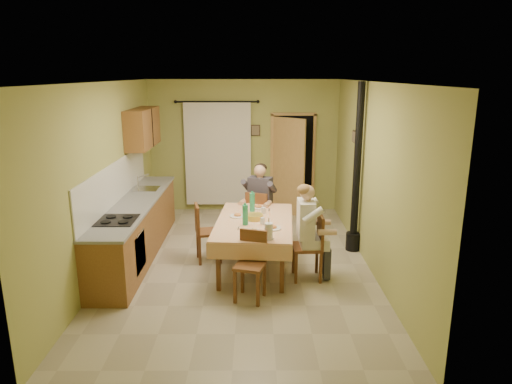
{
  "coord_description": "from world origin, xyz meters",
  "views": [
    {
      "loc": [
        0.23,
        -6.68,
        2.92
      ],
      "look_at": [
        0.25,
        0.1,
        1.15
      ],
      "focal_mm": 32.0,
      "sensor_mm": 36.0,
      "label": 1
    }
  ],
  "objects_px": {
    "man_far": "(260,194)",
    "stove_flue": "(356,192)",
    "chair_left": "(208,243)",
    "chair_near": "(250,279)",
    "dining_table": "(254,244)",
    "chair_right": "(308,259)",
    "chair_far": "(259,227)",
    "man_right": "(308,221)"
  },
  "relations": [
    {
      "from": "man_far",
      "to": "stove_flue",
      "type": "distance_m",
      "value": 1.63
    },
    {
      "from": "chair_left",
      "to": "chair_near",
      "type": "bearing_deg",
      "value": 15.33
    },
    {
      "from": "dining_table",
      "to": "chair_near",
      "type": "relative_size",
      "value": 2.16
    },
    {
      "from": "chair_near",
      "to": "chair_right",
      "type": "relative_size",
      "value": 0.95
    },
    {
      "from": "dining_table",
      "to": "chair_left",
      "type": "bearing_deg",
      "value": 164.55
    },
    {
      "from": "chair_far",
      "to": "stove_flue",
      "type": "relative_size",
      "value": 0.34
    },
    {
      "from": "dining_table",
      "to": "chair_far",
      "type": "relative_size",
      "value": 2.1
    },
    {
      "from": "man_right",
      "to": "man_far",
      "type": "bearing_deg",
      "value": 23.27
    },
    {
      "from": "man_right",
      "to": "chair_left",
      "type": "bearing_deg",
      "value": 65.13
    },
    {
      "from": "chair_far",
      "to": "chair_right",
      "type": "relative_size",
      "value": 0.98
    },
    {
      "from": "man_far",
      "to": "stove_flue",
      "type": "height_order",
      "value": "stove_flue"
    },
    {
      "from": "chair_near",
      "to": "man_right",
      "type": "xyz_separation_m",
      "value": [
        0.82,
        0.64,
        0.59
      ]
    },
    {
      "from": "dining_table",
      "to": "chair_far",
      "type": "height_order",
      "value": "chair_far"
    },
    {
      "from": "man_right",
      "to": "stove_flue",
      "type": "xyz_separation_m",
      "value": [
        0.91,
        1.1,
        0.15
      ]
    },
    {
      "from": "chair_far",
      "to": "man_far",
      "type": "xyz_separation_m",
      "value": [
        0.0,
        0.01,
        0.59
      ]
    },
    {
      "from": "dining_table",
      "to": "man_right",
      "type": "height_order",
      "value": "man_right"
    },
    {
      "from": "chair_far",
      "to": "man_right",
      "type": "xyz_separation_m",
      "value": [
        0.68,
        -1.46,
        0.59
      ]
    },
    {
      "from": "chair_far",
      "to": "stove_flue",
      "type": "bearing_deg",
      "value": 7.39
    },
    {
      "from": "dining_table",
      "to": "chair_far",
      "type": "xyz_separation_m",
      "value": [
        0.09,
        1.07,
        -0.09
      ]
    },
    {
      "from": "man_far",
      "to": "stove_flue",
      "type": "xyz_separation_m",
      "value": [
        1.58,
        -0.37,
        0.15
      ]
    },
    {
      "from": "man_far",
      "to": "chair_near",
      "type": "bearing_deg",
      "value": -73.92
    },
    {
      "from": "chair_far",
      "to": "stove_flue",
      "type": "height_order",
      "value": "stove_flue"
    },
    {
      "from": "stove_flue",
      "to": "dining_table",
      "type": "bearing_deg",
      "value": -156.94
    },
    {
      "from": "man_right",
      "to": "stove_flue",
      "type": "height_order",
      "value": "stove_flue"
    },
    {
      "from": "dining_table",
      "to": "man_far",
      "type": "xyz_separation_m",
      "value": [
        0.09,
        1.08,
        0.5
      ]
    },
    {
      "from": "man_far",
      "to": "man_right",
      "type": "distance_m",
      "value": 1.62
    },
    {
      "from": "chair_near",
      "to": "man_right",
      "type": "distance_m",
      "value": 1.2
    },
    {
      "from": "man_right",
      "to": "dining_table",
      "type": "bearing_deg",
      "value": 61.55
    },
    {
      "from": "chair_far",
      "to": "man_right",
      "type": "distance_m",
      "value": 1.72
    },
    {
      "from": "man_far",
      "to": "chair_far",
      "type": "bearing_deg",
      "value": -90.0
    },
    {
      "from": "chair_right",
      "to": "chair_near",
      "type": "bearing_deg",
      "value": 126.15
    },
    {
      "from": "chair_far",
      "to": "stove_flue",
      "type": "distance_m",
      "value": 1.79
    },
    {
      "from": "dining_table",
      "to": "chair_right",
      "type": "height_order",
      "value": "chair_right"
    },
    {
      "from": "man_far",
      "to": "stove_flue",
      "type": "relative_size",
      "value": 0.5
    },
    {
      "from": "chair_right",
      "to": "man_right",
      "type": "bearing_deg",
      "value": 90.0
    },
    {
      "from": "chair_right",
      "to": "man_far",
      "type": "bearing_deg",
      "value": 23.72
    },
    {
      "from": "man_right",
      "to": "stove_flue",
      "type": "distance_m",
      "value": 1.44
    },
    {
      "from": "dining_table",
      "to": "man_far",
      "type": "bearing_deg",
      "value": 89.4
    },
    {
      "from": "dining_table",
      "to": "stove_flue",
      "type": "distance_m",
      "value": 1.93
    },
    {
      "from": "chair_far",
      "to": "man_right",
      "type": "height_order",
      "value": "man_right"
    },
    {
      "from": "chair_near",
      "to": "stove_flue",
      "type": "bearing_deg",
      "value": -118.17
    },
    {
      "from": "chair_right",
      "to": "man_far",
      "type": "distance_m",
      "value": 1.73
    }
  ]
}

